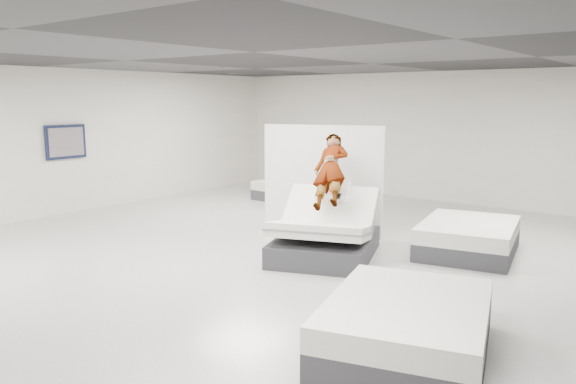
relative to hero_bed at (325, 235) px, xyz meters
The scene contains 9 objects.
room 1.72m from the hero_bed, 117.89° to the right, with size 14.00×14.04×3.20m.
hero_bed is the anchor object (origin of this frame).
person 0.88m from the hero_bed, 110.76° to the left, with size 0.58×0.38×1.58m, color slate.
remote 0.68m from the hero_bed, 11.75° to the left, with size 0.05×0.14×0.03m, color black.
divider_panel 1.66m from the hero_bed, 126.22° to the left, with size 2.27×0.10×2.06m, color white.
flat_bed_right_far 2.40m from the hero_bed, 43.00° to the left, with size 1.78×2.16×0.53m.
flat_bed_right_near 3.54m from the hero_bed, 42.81° to the right, with size 2.02×2.37×0.56m.
flat_bed_left_far 5.19m from the hero_bed, 132.90° to the left, with size 1.78×1.37×0.48m.
wall_poster 6.64m from the hero_bed, behind, with size 0.06×0.95×0.75m.
Camera 1 is at (5.46, -6.28, 2.54)m, focal length 35.00 mm.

